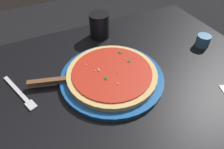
{
  "coord_description": "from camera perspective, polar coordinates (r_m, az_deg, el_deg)",
  "views": [
    {
      "loc": [
        0.26,
        0.4,
        1.24
      ],
      "look_at": [
        0.05,
        -0.04,
        0.78
      ],
      "focal_mm": 32.8,
      "sensor_mm": 36.0,
      "label": 1
    }
  ],
  "objects": [
    {
      "name": "fork",
      "position": [
        0.7,
        -24.11,
        -4.96
      ],
      "size": [
        0.08,
        0.18,
        0.0
      ],
      "color": "silver",
      "rests_on": "restaurant_table"
    },
    {
      "name": "cup_tall_drink",
      "position": [
        0.86,
        -3.53,
        13.47
      ],
      "size": [
        0.08,
        0.08,
        0.1
      ],
      "primitive_type": "cylinder",
      "color": "black",
      "rests_on": "restaurant_table"
    },
    {
      "name": "restaurant_table",
      "position": [
        0.79,
        4.91,
        -9.46
      ],
      "size": [
        0.98,
        0.81,
        0.76
      ],
      "color": "black",
      "rests_on": "ground_plane"
    },
    {
      "name": "pizza",
      "position": [
        0.67,
        0.0,
        0.27
      ],
      "size": [
        0.3,
        0.3,
        0.02
      ],
      "color": "#DBB26B",
      "rests_on": "serving_plate"
    },
    {
      "name": "serving_plate",
      "position": [
        0.68,
        0.0,
        -0.77
      ],
      "size": [
        0.34,
        0.34,
        0.01
      ],
      "primitive_type": "cylinder",
      "color": "#195199",
      "rests_on": "restaurant_table"
    },
    {
      "name": "cup_small_sauce",
      "position": [
        0.89,
        24.03,
        8.61
      ],
      "size": [
        0.05,
        0.05,
        0.05
      ],
      "primitive_type": "cylinder",
      "color": "teal",
      "rests_on": "restaurant_table"
    },
    {
      "name": "pizza_server",
      "position": [
        0.67,
        -13.93,
        -1.58
      ],
      "size": [
        0.22,
        0.1,
        0.01
      ],
      "color": "silver",
      "rests_on": "serving_plate"
    }
  ]
}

